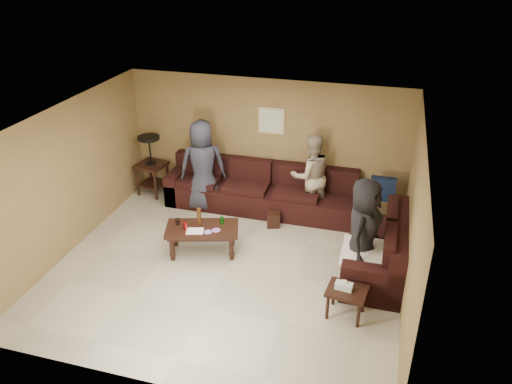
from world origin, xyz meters
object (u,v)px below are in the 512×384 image
coffee_table (202,231)px  side_table_right (346,293)px  person_left (203,166)px  person_right (363,231)px  end_table_left (151,164)px  sectional_sofa (295,212)px  person_middle (311,176)px  waste_bin (273,219)px

coffee_table → side_table_right: size_ratio=2.21×
person_left → person_right: size_ratio=1.05×
side_table_right → person_right: size_ratio=0.35×
end_table_left → sectional_sofa: bearing=-10.7°
coffee_table → end_table_left: end_table_left is taller
side_table_right → sectional_sofa: bearing=118.2°
coffee_table → person_middle: bearing=49.7°
person_middle → person_right: (1.11, -1.81, 0.04)m
coffee_table → side_table_right: 2.69m
sectional_sofa → end_table_left: size_ratio=3.67×
side_table_right → person_middle: 2.95m
end_table_left → waste_bin: 2.86m
person_left → person_right: bearing=132.0°
side_table_right → person_middle: (-1.00, 2.74, 0.43)m
person_middle → person_left: bearing=-19.5°
side_table_right → person_middle: bearing=110.0°
sectional_sofa → coffee_table: bearing=-138.2°
end_table_left → waste_bin: bearing=-13.0°
side_table_right → person_right: person_right is taller
end_table_left → side_table_right: bearing=-32.6°
side_table_right → person_left: 3.97m
sectional_sofa → person_left: bearing=170.6°
waste_bin → end_table_left: bearing=167.0°
person_middle → side_table_right: bearing=83.2°
person_left → person_middle: person_left is taller
waste_bin → coffee_table: bearing=-129.1°
sectional_sofa → coffee_table: 1.82m
end_table_left → person_middle: (3.31, -0.02, 0.16)m
coffee_table → end_table_left: (-1.79, 1.80, 0.24)m
side_table_right → coffee_table: bearing=159.3°
end_table_left → waste_bin: (2.74, -0.63, -0.52)m
end_table_left → person_middle: person_middle is taller
side_table_right → person_right: bearing=83.3°
person_middle → person_right: 2.12m
coffee_table → person_right: bearing=-0.5°
coffee_table → person_left: bearing=109.7°
sectional_sofa → end_table_left: end_table_left is taller
sectional_sofa → waste_bin: size_ratio=16.80×
waste_bin → sectional_sofa: bearing=5.6°
coffee_table → waste_bin: coffee_table is taller
side_table_right → person_right: (0.11, 0.93, 0.47)m
person_left → sectional_sofa: bearing=148.6°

